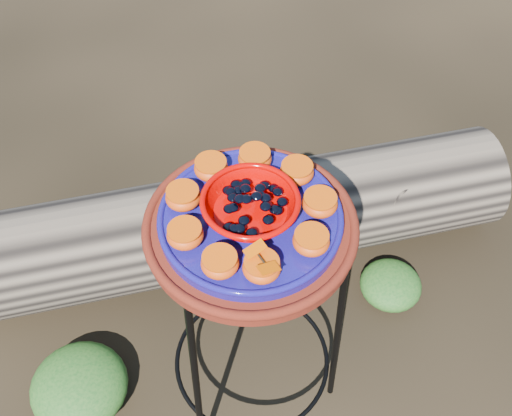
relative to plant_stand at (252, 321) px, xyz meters
name	(u,v)px	position (x,y,z in m)	size (l,w,h in m)	color
ground	(252,383)	(0.00, 0.00, -0.35)	(60.00, 60.00, 0.00)	black
plant_stand	(252,321)	(0.00, 0.00, 0.00)	(0.44, 0.44, 0.70)	black
terracotta_saucer	(251,229)	(0.00, 0.00, 0.37)	(0.41, 0.41, 0.03)	#45170C
cobalt_plate	(250,220)	(0.00, 0.00, 0.40)	(0.36, 0.36, 0.02)	#100B5A
red_bowl	(250,208)	(0.00, 0.00, 0.43)	(0.18, 0.18, 0.05)	#C00200
glass_gems	(250,195)	(0.00, 0.00, 0.47)	(0.14, 0.14, 0.02)	black
orange_half_0	(262,267)	(-0.03, -0.13, 0.43)	(0.07, 0.07, 0.04)	#CC3D0A
orange_half_1	(311,241)	(0.07, -0.11, 0.43)	(0.07, 0.07, 0.04)	#CC3D0A
orange_half_2	(320,204)	(0.13, -0.04, 0.43)	(0.07, 0.07, 0.04)	#CC3D0A
orange_half_3	(297,172)	(0.12, 0.05, 0.43)	(0.07, 0.07, 0.04)	#CC3D0A
orange_half_4	(255,159)	(0.06, 0.12, 0.43)	(0.07, 0.07, 0.04)	#CC3D0A
orange_half_5	(211,168)	(-0.03, 0.13, 0.43)	(0.07, 0.07, 0.04)	#CC3D0A
orange_half_6	(183,197)	(-0.11, 0.08, 0.43)	(0.07, 0.07, 0.04)	#CC3D0A
orange_half_7	(185,235)	(-0.13, -0.01, 0.43)	(0.07, 0.07, 0.04)	#CC3D0A
orange_half_8	(220,263)	(-0.10, -0.09, 0.43)	(0.07, 0.07, 0.04)	#CC3D0A
butterfly	(262,259)	(-0.03, -0.13, 0.45)	(0.08, 0.05, 0.01)	#D74D00
driftwood_log	(232,222)	(0.13, 0.44, -0.19)	(1.69, 0.44, 0.32)	black
foliage_left	(79,385)	(-0.44, 0.16, -0.28)	(0.27, 0.27, 0.13)	#124214
foliage_right	(391,284)	(0.51, 0.10, -0.30)	(0.19, 0.19, 0.09)	#124214
foliage_back	(129,233)	(-0.17, 0.59, -0.27)	(0.30, 0.30, 0.15)	#124214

